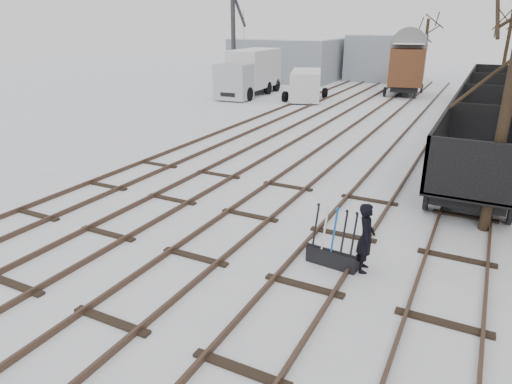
% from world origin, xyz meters
% --- Properties ---
extents(ground, '(120.00, 120.00, 0.00)m').
position_xyz_m(ground, '(0.00, 0.00, 0.00)').
color(ground, white).
rests_on(ground, ground).
extents(tracks, '(13.90, 52.00, 0.16)m').
position_xyz_m(tracks, '(-0.00, 13.67, 0.07)').
color(tracks, black).
rests_on(tracks, ground).
extents(shed_left, '(10.00, 8.00, 4.10)m').
position_xyz_m(shed_left, '(-13.00, 36.00, 2.05)').
color(shed_left, gray).
rests_on(shed_left, ground).
extents(shed_right, '(7.00, 6.00, 4.50)m').
position_xyz_m(shed_right, '(-4.00, 40.00, 2.25)').
color(shed_right, gray).
rests_on(shed_right, ground).
extents(ground_frame, '(1.34, 0.55, 1.49)m').
position_xyz_m(ground_frame, '(3.25, 1.29, 0.28)').
color(ground_frame, black).
rests_on(ground_frame, ground).
extents(worker, '(0.53, 0.70, 1.75)m').
position_xyz_m(worker, '(4.00, 1.39, 0.87)').
color(worker, black).
rests_on(worker, ground).
extents(freight_wagon_a, '(2.62, 6.55, 2.68)m').
position_xyz_m(freight_wagon_a, '(6.00, 8.18, 1.02)').
color(freight_wagon_a, black).
rests_on(freight_wagon_a, ground).
extents(freight_wagon_b, '(2.62, 6.55, 2.68)m').
position_xyz_m(freight_wagon_b, '(6.00, 14.58, 1.02)').
color(freight_wagon_b, black).
rests_on(freight_wagon_b, ground).
extents(freight_wagon_c, '(2.62, 6.55, 2.68)m').
position_xyz_m(freight_wagon_c, '(6.00, 20.98, 1.02)').
color(freight_wagon_c, black).
rests_on(freight_wagon_c, ground).
extents(freight_wagon_d, '(2.62, 6.55, 2.68)m').
position_xyz_m(freight_wagon_d, '(6.00, 27.38, 1.02)').
color(freight_wagon_d, black).
rests_on(freight_wagon_d, ground).
extents(box_van_wagon, '(3.69, 5.76, 4.10)m').
position_xyz_m(box_van_wagon, '(-0.39, 30.88, 2.39)').
color(box_van_wagon, black).
rests_on(box_van_wagon, ground).
extents(lorry, '(2.83, 7.94, 3.56)m').
position_xyz_m(lorry, '(-11.52, 24.78, 1.83)').
color(lorry, black).
rests_on(lorry, ground).
extents(panel_van, '(3.66, 5.40, 2.19)m').
position_xyz_m(panel_van, '(-6.61, 24.69, 1.14)').
color(panel_van, silver).
rests_on(panel_van, ground).
extents(crane, '(2.07, 5.16, 8.65)m').
position_xyz_m(crane, '(-15.84, 29.99, 2.28)').
color(crane, '#2C2B30').
rests_on(crane, ground).
extents(tree_near, '(0.30, 0.30, 6.19)m').
position_xyz_m(tree_near, '(6.54, 5.27, 3.09)').
color(tree_near, black).
rests_on(tree_near, ground).
extents(tree_far_left, '(0.30, 0.30, 5.92)m').
position_xyz_m(tree_far_left, '(-0.58, 41.66, 2.96)').
color(tree_far_left, black).
rests_on(tree_far_left, ground).
extents(tree_far_right, '(0.30, 0.30, 7.46)m').
position_xyz_m(tree_far_right, '(6.63, 38.77, 3.73)').
color(tree_far_right, black).
rests_on(tree_far_right, ground).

